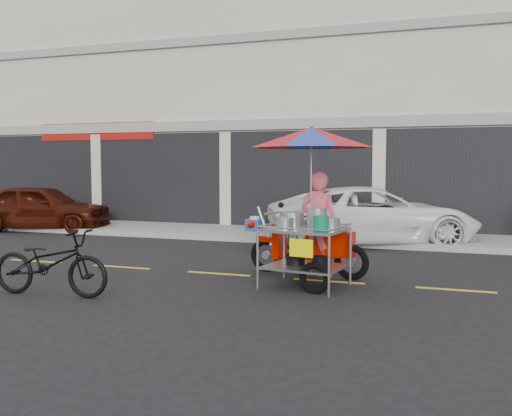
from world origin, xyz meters
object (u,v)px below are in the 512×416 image
(near_bicycle, at_px, (50,263))
(food_vendor_rig, at_px, (312,184))
(white_pickup, at_px, (372,216))
(maroon_sedan, at_px, (41,207))

(near_bicycle, height_order, food_vendor_rig, food_vendor_rig)
(white_pickup, bearing_deg, maroon_sedan, 68.70)
(maroon_sedan, bearing_deg, white_pickup, -101.79)
(maroon_sedan, xyz_separation_m, food_vendor_rig, (9.28, -4.59, 0.95))
(maroon_sedan, height_order, food_vendor_rig, food_vendor_rig)
(maroon_sedan, xyz_separation_m, white_pickup, (9.61, 0.28, 0.02))
(food_vendor_rig, bearing_deg, near_bicycle, -138.34)
(near_bicycle, bearing_deg, maroon_sedan, 35.88)
(white_pickup, xyz_separation_m, food_vendor_rig, (-0.33, -4.87, 0.93))
(maroon_sedan, xyz_separation_m, near_bicycle, (5.84, -6.80, -0.19))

